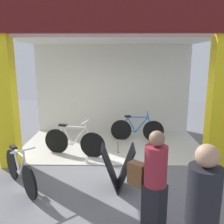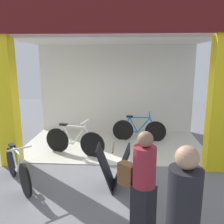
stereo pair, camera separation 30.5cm
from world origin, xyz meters
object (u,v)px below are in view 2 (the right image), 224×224
at_px(bicycle_inside_0, 74,141).
at_px(sandwich_board_sign, 113,167).
at_px(bicycle_parked_0, 17,169).
at_px(pedestrian_1, 142,185).
at_px(bicycle_inside_1, 139,130).

height_order(bicycle_inside_0, sandwich_board_sign, bicycle_inside_0).
relative_size(bicycle_parked_0, sandwich_board_sign, 1.45).
distance_m(sandwich_board_sign, pedestrian_1, 1.43).
xyz_separation_m(bicycle_parked_0, sandwich_board_sign, (1.90, 0.01, 0.08)).
bearing_deg(bicycle_parked_0, pedestrian_1, -28.55).
xyz_separation_m(sandwich_board_sign, pedestrian_1, (0.46, -1.30, 0.37)).
bearing_deg(bicycle_inside_1, pedestrian_1, -92.24).
relative_size(bicycle_inside_1, pedestrian_1, 1.03).
relative_size(bicycle_inside_0, bicycle_inside_1, 1.01).
distance_m(bicycle_inside_0, sandwich_board_sign, 1.97).
relative_size(bicycle_parked_0, pedestrian_1, 0.80).
relative_size(bicycle_inside_0, bicycle_parked_0, 1.30).
bearing_deg(bicycle_inside_0, bicycle_inside_1, 34.09).
distance_m(bicycle_inside_0, pedestrian_1, 3.35).
height_order(bicycle_inside_0, bicycle_inside_1, bicycle_inside_0).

